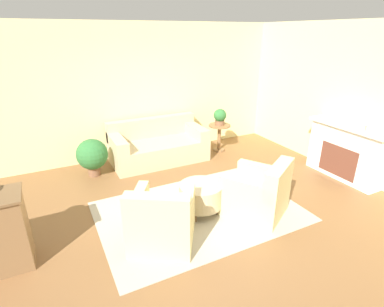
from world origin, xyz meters
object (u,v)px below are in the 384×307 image
vase_mantel_far (372,125)px  potted_plant_floor (92,155)px  side_table (219,133)px  vase_mantel_near (334,113)px  potted_plant_on_side_table (220,116)px  couch (158,146)px  ottoman_table (201,195)px  armchair_left (162,221)px  armchair_right (259,194)px

vase_mantel_far → potted_plant_floor: vase_mantel_far is taller
side_table → vase_mantel_near: vase_mantel_near is taller
potted_plant_on_side_table → potted_plant_floor: 2.88m
vase_mantel_near → potted_plant_on_side_table: (-1.35, 1.86, -0.34)m
couch → ottoman_table: size_ratio=3.02×
armchair_left → armchair_right: same height
potted_plant_floor → ottoman_table: bearing=-59.2°
armchair_right → armchair_left: bearing=180.0°
vase_mantel_near → potted_plant_floor: (-4.20, 1.84, -0.74)m
ottoman_table → potted_plant_floor: size_ratio=0.90×
potted_plant_floor → couch: bearing=5.9°
armchair_right → ottoman_table: 0.87m
armchair_right → side_table: armchair_right is taller
armchair_left → ottoman_table: bearing=27.8°
ottoman_table → potted_plant_floor: potted_plant_floor is taller
side_table → potted_plant_on_side_table: potted_plant_on_side_table is taller
armchair_left → vase_mantel_far: bearing=-1.9°
side_table → potted_plant_on_side_table: (0.00, 0.00, 0.40)m
vase_mantel_near → vase_mantel_far: vase_mantel_near is taller
armchair_right → vase_mantel_far: (2.21, -0.12, 0.82)m
ottoman_table → potted_plant_on_side_table: potted_plant_on_side_table is taller
side_table → potted_plant_floor: size_ratio=0.85×
couch → armchair_right: size_ratio=1.75×
vase_mantel_near → potted_plant_on_side_table: vase_mantel_near is taller
armchair_left → vase_mantel_near: size_ratio=3.67×
couch → vase_mantel_near: bearing=-35.0°
potted_plant_on_side_table → vase_mantel_far: bearing=-62.8°
armchair_right → side_table: bearing=71.2°
couch → potted_plant_on_side_table: 1.56m
couch → vase_mantel_near: vase_mantel_near is taller
armchair_left → potted_plant_floor: size_ratio=1.55×
side_table → vase_mantel_near: bearing=-54.0°
armchair_left → ottoman_table: armchair_left is taller
vase_mantel_far → armchair_right: bearing=176.8°
armchair_left → potted_plant_on_side_table: 3.52m
side_table → potted_plant_on_side_table: size_ratio=1.67×
potted_plant_floor → armchair_right: bearing=-51.2°
vase_mantel_near → vase_mantel_far: 0.77m
couch → potted_plant_floor: size_ratio=2.71×
armchair_right → vase_mantel_near: size_ratio=3.67×
couch → armchair_left: size_ratio=1.75×
armchair_left → vase_mantel_near: vase_mantel_near is taller
armchair_right → vase_mantel_near: bearing=16.3°
vase_mantel_far → potted_plant_floor: bearing=148.2°
armchair_left → side_table: 3.48m
armchair_right → potted_plant_on_side_table: 2.70m
armchair_right → potted_plant_floor: 3.19m
armchair_left → armchair_right: (1.56, 0.00, 0.00)m
couch → ottoman_table: couch is taller
vase_mantel_near → couch: bearing=145.0°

